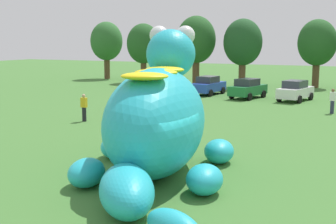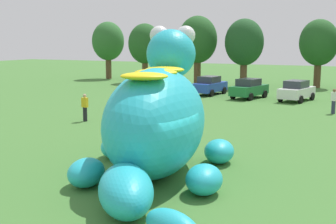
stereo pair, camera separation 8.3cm
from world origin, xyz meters
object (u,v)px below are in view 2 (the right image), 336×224
object	(u,v)px
spectator_mid_field	(85,108)
spectator_by_cars	(334,101)
car_orange	(167,83)
car_green	(249,89)
giant_inflatable_creature	(156,120)
car_blue	(210,85)
car_white	(297,91)

from	to	relation	value
spectator_mid_field	spectator_by_cars	size ratio (longest dim) A/B	1.00
car_orange	car_green	xyz separation A→B (m)	(8.46, -1.14, 0.00)
giant_inflatable_creature	car_green	xyz separation A→B (m)	(-3.23, 23.32, -1.19)
spectator_mid_field	car_green	bearing A→B (deg)	68.94
car_orange	car_green	world-z (taller)	same
car_orange	car_blue	size ratio (longest dim) A/B	0.97
car_white	car_orange	bearing A→B (deg)	174.91
giant_inflatable_creature	spectator_mid_field	bearing A→B (deg)	139.31
car_white	spectator_mid_field	size ratio (longest dim) A/B	2.55
giant_inflatable_creature	car_blue	xyz separation A→B (m)	(-7.27, 24.37, -1.19)
giant_inflatable_creature	spectator_by_cars	world-z (taller)	giant_inflatable_creature
car_green	spectator_by_cars	bearing A→B (deg)	-35.88
car_blue	spectator_by_cars	world-z (taller)	car_blue
car_blue	spectator_mid_field	size ratio (longest dim) A/B	2.49
car_orange	giant_inflatable_creature	bearing A→B (deg)	-64.46
spectator_mid_field	spectator_by_cars	world-z (taller)	same
car_orange	spectator_by_cars	size ratio (longest dim) A/B	2.42
car_white	spectator_by_cars	distance (m)	6.51
car_white	giant_inflatable_creature	bearing A→B (deg)	-91.97
giant_inflatable_creature	car_orange	distance (m)	27.14
car_orange	spectator_by_cars	bearing A→B (deg)	-22.41
giant_inflatable_creature	spectator_mid_field	xyz separation A→B (m)	(-9.17, 7.89, -1.20)
car_green	spectator_mid_field	size ratio (longest dim) A/B	2.56
spectator_mid_field	car_white	bearing A→B (deg)	57.17
car_blue	car_green	size ratio (longest dim) A/B	0.98
giant_inflatable_creature	car_orange	xyz separation A→B (m)	(-11.69, 24.47, -1.19)
car_white	spectator_mid_field	distance (m)	18.41
car_blue	car_green	bearing A→B (deg)	-14.56
giant_inflatable_creature	car_blue	world-z (taller)	giant_inflatable_creature
giant_inflatable_creature	car_white	size ratio (longest dim) A/B	2.33
spectator_by_cars	car_blue	bearing A→B (deg)	150.68
giant_inflatable_creature	spectator_by_cars	bearing A→B (deg)	76.43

